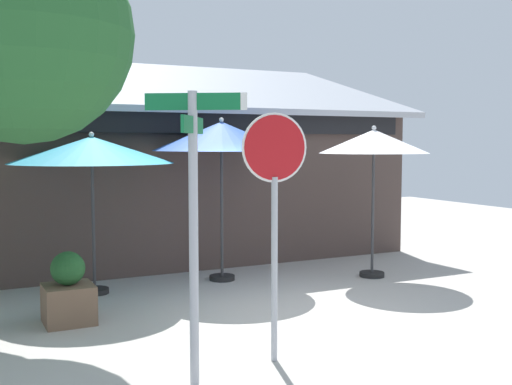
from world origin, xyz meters
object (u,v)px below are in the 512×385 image
(street_sign_post, at_px, (194,205))
(sidewalk_planter, at_px, (68,293))
(patio_umbrella_royal_blue_center, at_px, (222,137))
(patio_umbrella_teal_left, at_px, (92,151))
(patio_umbrella_ivory_right, at_px, (374,143))
(stop_sign, at_px, (275,190))

(street_sign_post, distance_m, sidewalk_planter, 3.17)
(street_sign_post, bearing_deg, patio_umbrella_royal_blue_center, 63.45)
(street_sign_post, xyz_separation_m, patio_umbrella_royal_blue_center, (2.12, 4.25, 0.69))
(sidewalk_planter, bearing_deg, patio_umbrella_teal_left, 66.31)
(street_sign_post, xyz_separation_m, sidewalk_planter, (-0.72, 2.76, -1.38))
(patio_umbrella_ivory_right, bearing_deg, sidewalk_planter, -174.06)
(patio_umbrella_ivory_right, bearing_deg, patio_umbrella_teal_left, 168.69)
(sidewalk_planter, bearing_deg, patio_umbrella_royal_blue_center, 27.63)
(patio_umbrella_teal_left, height_order, sidewalk_planter, patio_umbrella_teal_left)
(patio_umbrella_royal_blue_center, bearing_deg, patio_umbrella_teal_left, 179.91)
(patio_umbrella_royal_blue_center, distance_m, patio_umbrella_ivory_right, 2.67)
(stop_sign, height_order, patio_umbrella_royal_blue_center, patio_umbrella_royal_blue_center)
(street_sign_post, distance_m, patio_umbrella_teal_left, 4.28)
(patio_umbrella_teal_left, xyz_separation_m, sidewalk_planter, (-0.65, -1.49, -1.85))
(patio_umbrella_ivory_right, distance_m, sidewalk_planter, 5.72)
(street_sign_post, height_order, stop_sign, street_sign_post)
(patio_umbrella_teal_left, distance_m, sidewalk_planter, 2.46)
(patio_umbrella_royal_blue_center, relative_size, patio_umbrella_ivory_right, 1.05)
(stop_sign, xyz_separation_m, patio_umbrella_royal_blue_center, (1.09, 3.95, 0.60))
(patio_umbrella_ivory_right, height_order, sidewalk_planter, patio_umbrella_ivory_right)
(stop_sign, height_order, patio_umbrella_teal_left, stop_sign)
(stop_sign, relative_size, sidewalk_planter, 2.82)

